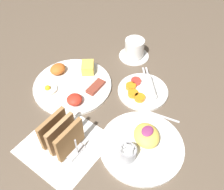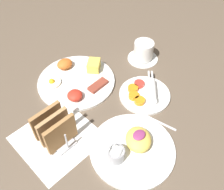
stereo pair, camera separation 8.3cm
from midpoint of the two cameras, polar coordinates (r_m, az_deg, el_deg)
The scene contains 8 objects.
ground_plane at distance 0.80m, azimuth 1.91°, elevation -5.97°, with size 3.00×3.00×0.00m, color brown.
napkin_flat at distance 0.77m, azimuth -9.39°, elevation -9.83°, with size 0.22×0.22×0.00m.
plate_breakfast at distance 0.91m, azimuth -5.60°, elevation 3.43°, with size 0.28×0.28×0.05m.
plate_condiments at distance 0.87m, azimuth 10.21°, elevation 0.21°, with size 0.18×0.18×0.04m.
plate_foreground at distance 0.74m, azimuth 7.94°, elevation -11.89°, with size 0.25×0.25×0.06m.
toast_rack at distance 0.73m, azimuth -9.87°, elevation -7.73°, with size 0.10×0.12×0.10m.
coffee_cup at distance 1.00m, azimuth 9.59°, elevation 9.62°, with size 0.12×0.12×0.08m.
teaspoon at distance 0.82m, azimuth 11.75°, elevation -5.26°, with size 0.04×0.13×0.01m.
Camera 2 is at (-0.33, -0.34, 0.65)m, focal length 40.00 mm.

